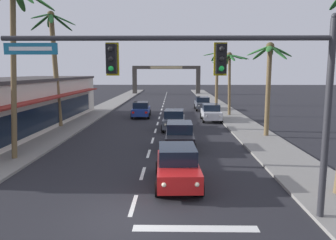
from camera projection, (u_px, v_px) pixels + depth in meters
ground_plane at (129, 220)px, 10.97m from camera, size 220.00×220.00×0.00m
sidewalk_right at (240, 124)px, 30.61m from camera, size 3.20×110.00×0.14m
sidewalk_left at (75, 123)px, 30.85m from camera, size 3.20×110.00×0.14m
lane_markings at (162, 125)px, 30.18m from camera, size 4.28×86.45×0.01m
traffic_signal_mast at (225, 77)px, 10.29m from camera, size 10.44×0.41×6.72m
sedan_lead_at_stop_bar at (177, 165)px, 14.31m from camera, size 2.08×4.50×1.68m
sedan_third_in_queue at (180, 135)px, 21.07m from camera, size 1.97×4.46×1.68m
sedan_fifth_in_queue at (174, 120)px, 27.83m from camera, size 2.09×4.50×1.68m
sedan_oncoming_far at (141, 109)px, 35.28m from camera, size 2.02×4.48×1.68m
sedan_parked_nearest_kerb at (202, 103)px, 41.91m from camera, size 1.97×4.46×1.68m
sedan_parked_mid_kerb at (211, 112)px, 32.76m from camera, size 1.97×4.46×1.68m
palm_left_second at (13, 25)px, 17.13m from camera, size 4.28×4.41×9.72m
palm_left_third at (54, 53)px, 28.01m from camera, size 4.23×4.31×10.02m
palm_right_second at (269, 71)px, 23.98m from camera, size 3.64×3.65×7.05m
palm_right_third at (230, 67)px, 35.57m from camera, size 4.14×3.99×7.01m
palm_right_farthest at (217, 70)px, 47.34m from camera, size 4.15×3.82×7.87m
storefront_strip_left at (14, 104)px, 27.81m from camera, size 8.22×27.47×4.35m
town_gateway_arch at (166, 76)px, 70.81m from camera, size 14.76×0.90×6.11m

